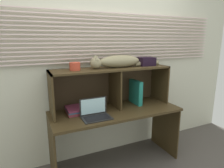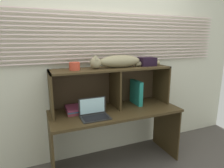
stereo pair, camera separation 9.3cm
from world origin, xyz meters
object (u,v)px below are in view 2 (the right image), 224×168
Objects in this scene: cat at (118,62)px; laptop at (94,113)px; book_stack at (74,110)px; storage_box at (147,62)px; binder_upright at (136,92)px; small_basket at (75,66)px.

laptop is (-0.38, -0.22, -0.53)m from cat.
book_stack is (-0.18, 0.22, -0.01)m from laptop.
cat is 4.62× the size of storage_box.
cat is at bearing 180.00° from binder_upright.
cat is 8.00× the size of small_basket.
binder_upright reaches higher than laptop.
book_stack is (-0.56, 0.00, -0.54)m from cat.
binder_upright is 0.88m from small_basket.
storage_box reaches higher than laptop.
storage_box is at bearing 0.00° from binder_upright.
book_stack is 0.51m from small_basket.
storage_box is (0.15, 0.00, 0.40)m from binder_upright.
small_basket is at bearing -1.61° from book_stack.
small_basket is at bearing 180.00° from binder_upright.
cat is 0.41m from storage_box.
cat is 0.78m from book_stack.
laptop is at bearing -150.48° from cat.
small_basket is (-0.54, 0.00, -0.03)m from cat.
book_stack is at bearing 179.96° from storage_box.
storage_box is (0.41, 0.00, -0.02)m from cat.
laptop is 0.69m from binder_upright.
small_basket is 0.58× the size of storage_box.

